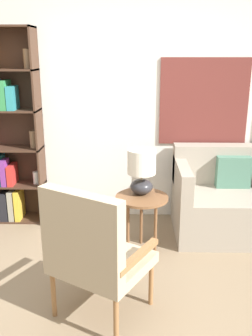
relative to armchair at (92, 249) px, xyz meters
name	(u,v)px	position (x,y,z in m)	size (l,w,h in m)	color
ground_plane	(102,333)	(0.07, -0.15, -0.58)	(14.00, 14.00, 0.00)	#847056
wall_back	(119,101)	(0.11, 1.88, 0.78)	(6.40, 0.08, 2.70)	white
armchair	(92,249)	(0.00, 0.00, 0.00)	(0.82, 0.81, 1.02)	olive
side_table	(142,203)	(0.36, 0.99, -0.07)	(0.50, 0.50, 0.57)	brown
table_lamp	(142,169)	(0.36, 1.07, 0.24)	(0.27, 0.27, 0.44)	#2D2D33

